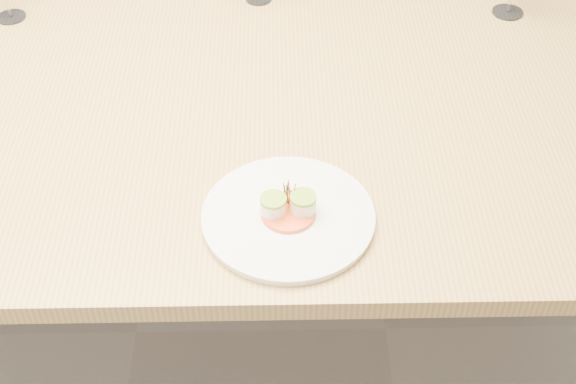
{
  "coord_description": "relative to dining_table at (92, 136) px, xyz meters",
  "views": [
    {
      "loc": [
        0.38,
        -1.28,
        1.75
      ],
      "look_at": [
        0.4,
        -0.3,
        0.8
      ],
      "focal_mm": 50.0,
      "sensor_mm": 36.0,
      "label": 1
    }
  ],
  "objects": [
    {
      "name": "ground",
      "position": [
        0.0,
        0.0,
        -0.68
      ],
      "size": [
        7.0,
        7.0,
        0.0
      ],
      "primitive_type": "plane",
      "color": "slate",
      "rests_on": "ground"
    },
    {
      "name": "dining_table",
      "position": [
        0.0,
        0.0,
        0.0
      ],
      "size": [
        2.4,
        1.0,
        0.75
      ],
      "color": "tan",
      "rests_on": "ground"
    },
    {
      "name": "dinner_plate",
      "position": [
        0.4,
        -0.32,
        0.08
      ],
      "size": [
        0.3,
        0.3,
        0.08
      ],
      "rotation": [
        0.0,
        0.0,
        0.2
      ],
      "color": "white",
      "rests_on": "dining_table"
    }
  ]
}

